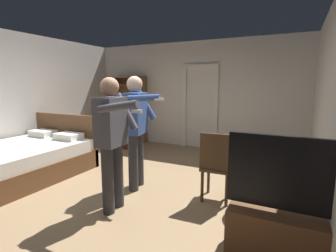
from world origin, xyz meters
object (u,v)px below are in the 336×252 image
object	(u,v)px
bed	(26,159)
tv_flatscreen	(291,226)
person_blue_shirt	(112,136)
wooden_chair	(216,164)
laptop	(268,155)
bookshelf	(130,107)
person_striped_shirt	(136,124)
bottle_on_table	(282,153)
suitcase_dark	(123,138)
side_table	(269,176)

from	to	relation	value
bed	tv_flatscreen	xyz separation A→B (m)	(4.35, -0.40, 0.04)
person_blue_shirt	wooden_chair	bearing A→B (deg)	36.41
wooden_chair	person_blue_shirt	xyz separation A→B (m)	(-1.13, -0.83, 0.45)
bed	laptop	world-z (taller)	bed
bookshelf	tv_flatscreen	distance (m)	5.64
person_blue_shirt	person_striped_shirt	xyz separation A→B (m)	(-0.14, 0.76, 0.03)
bed	bottle_on_table	distance (m)	4.26
person_blue_shirt	suitcase_dark	world-z (taller)	person_blue_shirt
bookshelf	tv_flatscreen	bearing A→B (deg)	-40.04
laptop	wooden_chair	world-z (taller)	wooden_chair
side_table	suitcase_dark	world-z (taller)	side_table
tv_flatscreen	suitcase_dark	xyz separation A→B (m)	(-4.03, 2.88, -0.10)
wooden_chair	person_blue_shirt	world-z (taller)	person_blue_shirt
suitcase_dark	tv_flatscreen	bearing A→B (deg)	-37.51
tv_flatscreen	person_blue_shirt	bearing A→B (deg)	178.24
bookshelf	side_table	size ratio (longest dim) A/B	2.64
bed	side_table	size ratio (longest dim) A/B	3.00
tv_flatscreen	side_table	world-z (taller)	tv_flatscreen
suitcase_dark	laptop	bearing A→B (deg)	-29.98
bookshelf	person_striped_shirt	xyz separation A→B (m)	(2.06, -2.79, 0.03)
side_table	wooden_chair	size ratio (longest dim) A/B	0.71
bed	suitcase_dark	xyz separation A→B (m)	(0.32, 2.48, -0.07)
side_table	wooden_chair	distance (m)	0.68
bed	suitcase_dark	world-z (taller)	bed
bookshelf	side_table	distance (m)	4.84
bookshelf	person_blue_shirt	xyz separation A→B (m)	(2.20, -3.54, -0.00)
side_table	person_striped_shirt	bearing A→B (deg)	-176.61
laptop	person_blue_shirt	size ratio (longest dim) A/B	0.24
tv_flatscreen	person_striped_shirt	distance (m)	2.48
bed	suitcase_dark	size ratio (longest dim) A/B	3.65
side_table	person_striped_shirt	xyz separation A→B (m)	(-1.95, -0.12, 0.55)
bed	side_table	xyz separation A→B (m)	(4.06, 0.54, 0.17)
tv_flatscreen	bottle_on_table	world-z (taller)	tv_flatscreen
wooden_chair	suitcase_dark	world-z (taller)	wooden_chair
bookshelf	person_blue_shirt	world-z (taller)	bookshelf
bottle_on_table	suitcase_dark	size ratio (longest dim) A/B	0.48
bed	wooden_chair	xyz separation A→B (m)	(3.38, 0.50, 0.24)
bed	laptop	bearing A→B (deg)	7.03
laptop	suitcase_dark	bearing A→B (deg)	151.99
side_table	laptop	xyz separation A→B (m)	(-0.01, -0.04, 0.28)
tv_flatscreen	side_table	bearing A→B (deg)	107.04
laptop	bottle_on_table	distance (m)	0.17
wooden_chair	person_blue_shirt	bearing A→B (deg)	-143.59
bottle_on_table	suitcase_dark	bearing A→B (deg)	152.49
bed	suitcase_dark	bearing A→B (deg)	82.70
suitcase_dark	person_blue_shirt	bearing A→B (deg)	-57.43
bookshelf	person_blue_shirt	distance (m)	4.17
laptop	person_blue_shirt	xyz separation A→B (m)	(-1.79, -0.83, 0.24)
tv_flatscreen	wooden_chair	bearing A→B (deg)	137.14
bookshelf	wooden_chair	bearing A→B (deg)	-39.18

